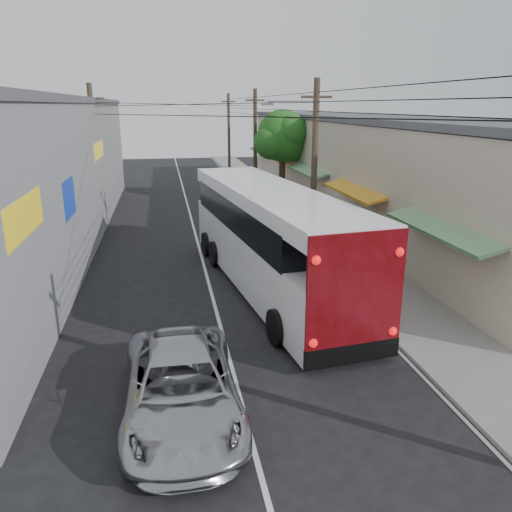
{
  "coord_description": "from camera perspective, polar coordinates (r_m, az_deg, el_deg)",
  "views": [
    {
      "loc": [
        -1.53,
        -8.99,
        6.86
      ],
      "look_at": [
        1.36,
        6.78,
        2.0
      ],
      "focal_mm": 35.0,
      "sensor_mm": 36.0,
      "label": 1
    }
  ],
  "objects": [
    {
      "name": "ground",
      "position": [
        11.41,
        -0.62,
        -20.07
      ],
      "size": [
        120.0,
        120.0,
        0.0
      ],
      "primitive_type": "plane",
      "color": "black",
      "rests_on": "ground"
    },
    {
      "name": "sidewalk",
      "position": [
        30.85,
        4.97,
        4.07
      ],
      "size": [
        3.0,
        80.0,
        0.12
      ],
      "primitive_type": "cube",
      "color": "slate",
      "rests_on": "ground"
    },
    {
      "name": "building_right",
      "position": [
        33.63,
        11.71,
        10.19
      ],
      "size": [
        7.09,
        40.0,
        6.25
      ],
      "color": "#B6A591",
      "rests_on": "ground"
    },
    {
      "name": "building_left",
      "position": [
        28.06,
        -25.01,
        8.75
      ],
      "size": [
        7.2,
        36.0,
        7.25
      ],
      "color": "gray",
      "rests_on": "ground"
    },
    {
      "name": "utility_poles",
      "position": [
        29.81,
        -1.4,
        11.6
      ],
      "size": [
        11.8,
        45.28,
        8.0
      ],
      "color": "#473828",
      "rests_on": "ground"
    },
    {
      "name": "street_tree",
      "position": [
        36.07,
        3.17,
        13.36
      ],
      "size": [
        4.4,
        4.0,
        6.6
      ],
      "color": "#3F2B19",
      "rests_on": "ground"
    },
    {
      "name": "coach_bus",
      "position": [
        19.13,
        1.47,
        2.21
      ],
      "size": [
        4.51,
        13.79,
        3.91
      ],
      "rotation": [
        0.0,
        0.0,
        0.13
      ],
      "color": "white",
      "rests_on": "ground"
    },
    {
      "name": "jeepney",
      "position": [
        11.75,
        -8.51,
        -14.6
      ],
      "size": [
        2.59,
        5.53,
        1.53
      ],
      "primitive_type": "imported",
      "rotation": [
        0.0,
        0.0,
        0.01
      ],
      "color": "#B6B6BD",
      "rests_on": "ground"
    },
    {
      "name": "parked_suv",
      "position": [
        23.43,
        3.11,
        1.84
      ],
      "size": [
        2.5,
        5.59,
        1.59
      ],
      "primitive_type": "imported",
      "rotation": [
        0.0,
        0.0,
        -0.05
      ],
      "color": "#9E9EA6",
      "rests_on": "ground"
    },
    {
      "name": "parked_car_mid",
      "position": [
        30.25,
        1.51,
        5.32
      ],
      "size": [
        1.97,
        4.77,
        1.62
      ],
      "primitive_type": "imported",
      "rotation": [
        0.0,
        0.0,
        -0.01
      ],
      "color": "#27282C",
      "rests_on": "ground"
    },
    {
      "name": "parked_car_far",
      "position": [
        39.7,
        -1.41,
        7.96
      ],
      "size": [
        1.53,
        4.35,
        1.43
      ],
      "primitive_type": "imported",
      "rotation": [
        0.0,
        0.0,
        0.0
      ],
      "color": "black",
      "rests_on": "ground"
    },
    {
      "name": "pedestrian_near",
      "position": [
        23.16,
        9.85,
        1.85
      ],
      "size": [
        0.67,
        0.5,
        1.68
      ],
      "primitive_type": "imported",
      "rotation": [
        0.0,
        0.0,
        3.31
      ],
      "color": "#CF6D8A",
      "rests_on": "sidewalk"
    },
    {
      "name": "pedestrian_far",
      "position": [
        24.42,
        8.67,
        2.57
      ],
      "size": [
        0.97,
        0.92,
        1.58
      ],
      "primitive_type": "imported",
      "rotation": [
        0.0,
        0.0,
        2.55
      ],
      "color": "#7F98B8",
      "rests_on": "sidewalk"
    }
  ]
}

